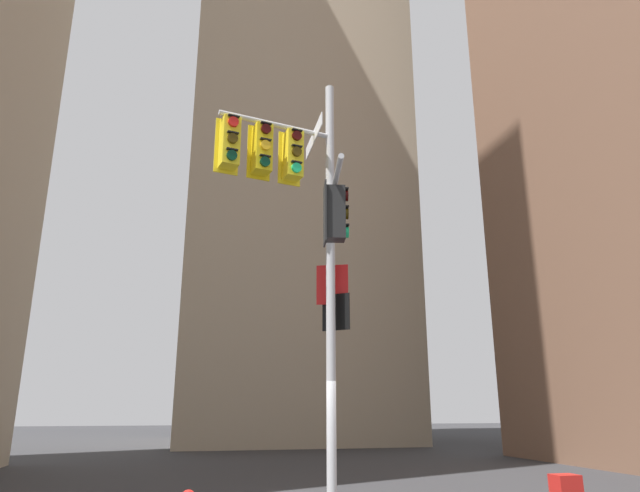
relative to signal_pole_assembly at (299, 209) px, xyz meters
The scene contains 2 objects.
building_mid_block 33.52m from the signal_pole_assembly, 80.42° to the left, with size 13.45×13.45×53.39m, color tan.
signal_pole_assembly is the anchor object (origin of this frame).
Camera 1 is at (-2.70, -10.44, 2.03)m, focal length 31.54 mm.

